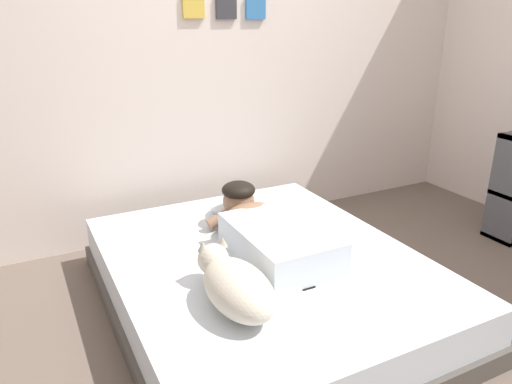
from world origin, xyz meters
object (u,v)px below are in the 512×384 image
object	(u,v)px
person_lying	(267,230)
bed	(264,282)
pillow	(249,203)
cell_phone	(301,282)
dog	(235,285)
coffee_cup	(278,215)

from	to	relation	value
person_lying	bed	bearing A→B (deg)	-127.96
pillow	cell_phone	size ratio (longest dim) A/B	3.71
person_lying	dog	size ratio (longest dim) A/B	1.60
pillow	person_lying	distance (m)	0.54
person_lying	pillow	bearing A→B (deg)	74.33
bed	pillow	size ratio (longest dim) A/B	3.69
bed	cell_phone	size ratio (longest dim) A/B	13.71
bed	coffee_cup	bearing A→B (deg)	51.40
person_lying	coffee_cup	size ratio (longest dim) A/B	7.36
dog	coffee_cup	size ratio (longest dim) A/B	4.60
dog	cell_phone	distance (m)	0.38
pillow	person_lying	bearing A→B (deg)	-105.67
pillow	coffee_cup	bearing A→B (deg)	-66.42
bed	dog	distance (m)	0.54
pillow	dog	xyz separation A→B (m)	(-0.53, -0.94, 0.05)
bed	coffee_cup	size ratio (longest dim) A/B	15.36
bed	dog	bearing A→B (deg)	-133.25
person_lying	cell_phone	world-z (taller)	person_lying
person_lying	dog	bearing A→B (deg)	-132.35
coffee_cup	cell_phone	distance (m)	0.74
pillow	bed	bearing A→B (deg)	-109.08
dog	coffee_cup	distance (m)	0.96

